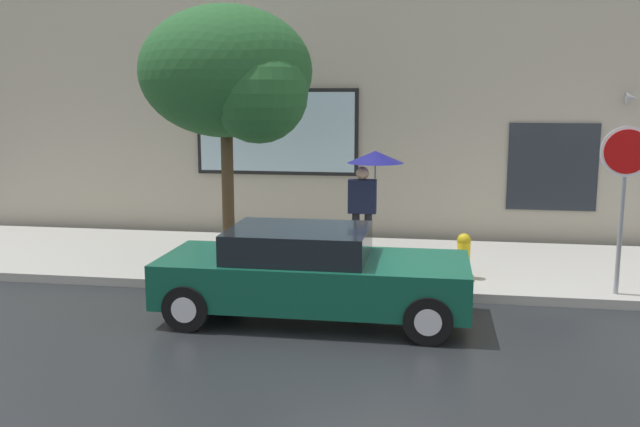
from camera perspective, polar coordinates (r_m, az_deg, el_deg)
name	(u,v)px	position (r m, az deg, el deg)	size (l,w,h in m)	color
ground_plane	(364,318)	(10.13, 3.64, -8.57)	(60.00, 60.00, 0.00)	black
sidewalk	(380,264)	(12.98, 4.94, -4.12)	(20.00, 4.00, 0.15)	#A3A099
building_facade	(391,80)	(15.10, 5.80, 10.86)	(20.00, 0.67, 7.00)	#B2A893
parked_car	(311,274)	(9.94, -0.73, -4.94)	(4.34, 1.83, 1.31)	#0F4C38
fire_hydrant	(463,256)	(11.83, 11.67, -3.45)	(0.30, 0.44, 0.76)	yellow
pedestrian_with_umbrella	(371,173)	(12.67, 4.19, 3.29)	(1.02, 1.02, 2.02)	black
street_tree	(232,77)	(12.12, -7.23, 11.07)	(3.00, 2.55, 4.54)	#4C3823
stop_sign	(625,177)	(11.33, 23.70, 2.78)	(0.76, 0.10, 2.57)	gray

